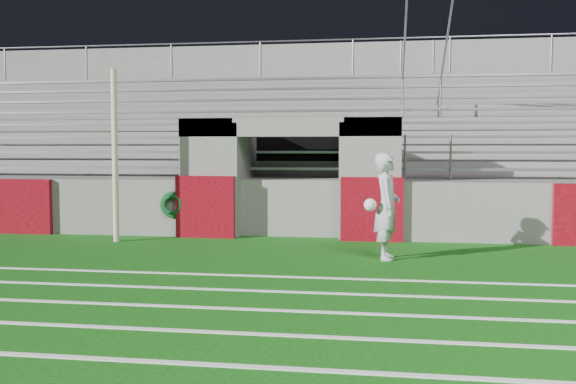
# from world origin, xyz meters

# --- Properties ---
(ground) EXTENTS (90.00, 90.00, 0.00)m
(ground) POSITION_xyz_m (0.00, 0.00, 0.00)
(ground) COLOR #0F4D0C
(ground) RESTS_ON ground
(field_post) EXTENTS (0.12, 0.12, 3.58)m
(field_post) POSITION_xyz_m (-3.49, 2.12, 1.79)
(field_post) COLOR beige
(field_post) RESTS_ON ground
(field_markings) EXTENTS (28.00, 8.09, 0.01)m
(field_markings) POSITION_xyz_m (0.00, -5.00, 0.01)
(field_markings) COLOR white
(field_markings) RESTS_ON ground
(stadium_structure) EXTENTS (26.00, 8.48, 5.42)m
(stadium_structure) POSITION_xyz_m (0.00, 7.97, 1.49)
(stadium_structure) COLOR slate
(stadium_structure) RESTS_ON ground
(goalkeeper_with_ball) EXTENTS (0.62, 0.68, 1.87)m
(goalkeeper_with_ball) POSITION_xyz_m (2.10, 0.83, 0.94)
(goalkeeper_with_ball) COLOR #B3B7BD
(goalkeeper_with_ball) RESTS_ON ground
(hose_coil) EXTENTS (0.60, 0.15, 0.60)m
(hose_coil) POSITION_xyz_m (-2.53, 2.93, 0.71)
(hose_coil) COLOR #0D441C
(hose_coil) RESTS_ON ground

